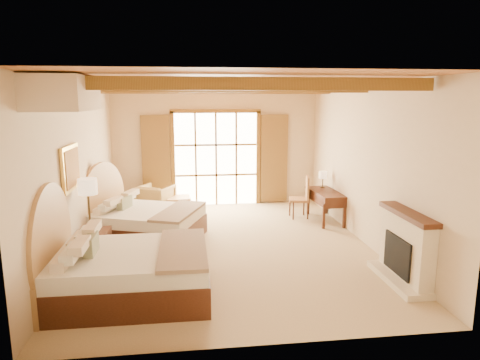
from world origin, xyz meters
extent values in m
plane|color=#CCB686|center=(0.00, 0.00, 0.00)|extent=(7.00, 7.00, 0.00)
plane|color=beige|center=(0.00, 3.50, 1.60)|extent=(5.50, 0.00, 5.50)
plane|color=beige|center=(-2.75, 0.00, 1.60)|extent=(0.00, 7.00, 7.00)
plane|color=beige|center=(2.75, 0.00, 1.60)|extent=(0.00, 7.00, 7.00)
plane|color=#B6733D|center=(0.00, 0.00, 3.20)|extent=(7.00, 7.00, 0.00)
cube|color=white|center=(0.00, 3.46, 1.25)|extent=(2.20, 0.02, 2.50)
cube|color=brown|center=(-1.60, 3.43, 1.25)|extent=(0.75, 0.06, 2.40)
cube|color=brown|center=(1.60, 3.43, 1.25)|extent=(0.75, 0.06, 2.40)
cube|color=beige|center=(2.62, -2.00, 0.55)|extent=(0.25, 1.30, 1.10)
cube|color=black|center=(2.55, -2.00, 0.45)|extent=(0.18, 0.80, 0.60)
cube|color=beige|center=(2.53, -2.00, 0.05)|extent=(0.45, 1.40, 0.10)
cube|color=#492515|center=(2.61, -2.00, 1.12)|extent=(0.30, 1.40, 0.08)
cube|color=#ECC554|center=(-2.71, -0.75, 1.75)|extent=(0.05, 0.95, 0.75)
cube|color=gold|center=(-2.68, -0.75, 1.75)|extent=(0.02, 0.82, 0.62)
cube|color=beige|center=(-2.40, -2.00, 2.95)|extent=(0.70, 1.40, 0.45)
cube|color=#492515|center=(-1.65, -1.98, 0.22)|extent=(2.28, 1.73, 0.45)
cube|color=white|center=(-1.65, -1.98, 0.57)|extent=(2.24, 1.69, 0.24)
cube|color=gray|center=(-0.88, -1.98, 0.70)|extent=(0.69, 1.76, 0.06)
cube|color=gray|center=(-2.18, -1.98, 0.82)|extent=(0.13, 0.47, 0.27)
cube|color=#492515|center=(-1.64, 0.65, 0.20)|extent=(2.52, 2.22, 0.41)
cube|color=white|center=(-1.64, 0.65, 0.52)|extent=(2.47, 2.18, 0.22)
cube|color=gray|center=(-0.92, 0.65, 0.64)|extent=(1.16, 1.73, 0.05)
cube|color=gray|center=(-2.12, 0.65, 0.76)|extent=(0.27, 0.44, 0.25)
cube|color=#492515|center=(-2.43, -0.63, 0.31)|extent=(0.52, 0.52, 0.62)
cylinder|color=#322815|center=(-2.50, -0.56, 0.01)|extent=(0.22, 0.22, 0.03)
cylinder|color=#322815|center=(-2.50, -0.56, 0.67)|extent=(0.04, 0.04, 1.30)
cylinder|color=beige|center=(-2.50, -0.56, 1.39)|extent=(0.32, 0.32, 0.27)
imported|color=#AA8947|center=(-1.59, 2.68, 0.37)|extent=(1.07, 1.08, 0.74)
cube|color=#AF7E4D|center=(-1.03, 2.60, 0.22)|extent=(0.64, 0.64, 0.43)
cube|color=#492515|center=(2.47, 1.51, 0.70)|extent=(0.66, 1.37, 0.05)
cube|color=#492515|center=(2.47, 1.51, 0.57)|extent=(0.64, 1.33, 0.21)
cube|color=olive|center=(1.91, 1.86, 0.45)|extent=(0.53, 0.53, 0.06)
cube|color=olive|center=(2.11, 1.86, 0.75)|extent=(0.14, 0.45, 0.55)
cylinder|color=#322815|center=(2.53, 1.96, 0.73)|extent=(0.12, 0.12, 0.02)
cylinder|color=#322815|center=(2.53, 1.96, 0.87)|extent=(0.02, 0.02, 0.28)
cylinder|color=beige|center=(2.53, 1.96, 1.04)|extent=(0.20, 0.20, 0.16)
camera|label=1|loc=(-0.78, -8.05, 2.89)|focal=32.00mm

